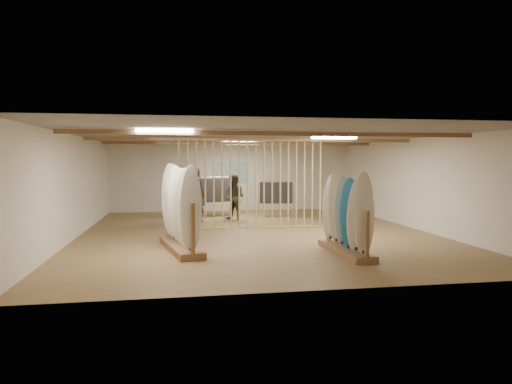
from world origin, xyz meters
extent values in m
plane|color=olive|center=(0.00, 0.00, 0.00)|extent=(12.00, 12.00, 0.00)
plane|color=gray|center=(0.00, 0.00, 2.80)|extent=(12.00, 12.00, 0.00)
plane|color=silver|center=(0.00, 6.00, 1.40)|extent=(12.00, 0.00, 12.00)
plane|color=silver|center=(0.00, -6.00, 1.40)|extent=(12.00, 0.00, 12.00)
plane|color=silver|center=(-5.00, 0.00, 1.40)|extent=(0.00, 12.00, 12.00)
plane|color=silver|center=(5.00, 0.00, 1.40)|extent=(0.00, 12.00, 12.00)
cube|color=olive|center=(0.00, 0.00, 2.72)|extent=(9.50, 6.12, 0.10)
cube|color=white|center=(0.00, 0.00, 2.74)|extent=(1.20, 0.35, 0.06)
cylinder|color=tan|center=(-2.20, 0.80, 1.40)|extent=(0.05, 0.05, 2.78)
cylinder|color=tan|center=(-1.94, 0.80, 1.40)|extent=(0.05, 0.05, 2.78)
cylinder|color=tan|center=(-1.68, 0.80, 1.40)|extent=(0.05, 0.05, 2.78)
cylinder|color=tan|center=(-1.42, 0.80, 1.40)|extent=(0.05, 0.05, 2.78)
cylinder|color=tan|center=(-1.16, 0.80, 1.40)|extent=(0.05, 0.05, 2.78)
cylinder|color=tan|center=(-0.91, 0.80, 1.40)|extent=(0.05, 0.05, 2.78)
cylinder|color=tan|center=(-0.65, 0.80, 1.40)|extent=(0.05, 0.05, 2.78)
cylinder|color=tan|center=(-0.39, 0.80, 1.40)|extent=(0.05, 0.05, 2.78)
cylinder|color=tan|center=(-0.13, 0.80, 1.40)|extent=(0.05, 0.05, 2.78)
cylinder|color=tan|center=(0.13, 0.80, 1.40)|extent=(0.05, 0.05, 2.78)
cylinder|color=tan|center=(0.39, 0.80, 1.40)|extent=(0.05, 0.05, 2.78)
cylinder|color=tan|center=(0.65, 0.80, 1.40)|extent=(0.05, 0.05, 2.78)
cylinder|color=tan|center=(0.91, 0.80, 1.40)|extent=(0.05, 0.05, 2.78)
cylinder|color=tan|center=(1.16, 0.80, 1.40)|extent=(0.05, 0.05, 2.78)
cylinder|color=tan|center=(1.42, 0.80, 1.40)|extent=(0.05, 0.05, 2.78)
cylinder|color=tan|center=(1.68, 0.80, 1.40)|extent=(0.05, 0.05, 2.78)
cylinder|color=tan|center=(1.94, 0.80, 1.40)|extent=(0.05, 0.05, 2.78)
cylinder|color=tan|center=(2.20, 0.80, 1.40)|extent=(0.05, 0.05, 2.78)
cube|color=#3784C2|center=(0.00, 5.98, 1.60)|extent=(1.40, 0.03, 0.90)
cube|color=olive|center=(-2.19, -2.27, 0.08)|extent=(1.08, 2.60, 0.15)
cylinder|color=black|center=(-2.19, -2.27, 1.02)|extent=(0.53, 2.44, 0.01)
ellipsoid|color=white|center=(-1.96, -3.31, 1.10)|extent=(0.49, 0.16, 1.89)
ellipsoid|color=white|center=(-2.05, -2.89, 1.10)|extent=(0.49, 0.16, 1.89)
ellipsoid|color=silver|center=(-2.14, -2.47, 1.10)|extent=(0.49, 0.16, 1.89)
ellipsoid|color=white|center=(-2.23, -2.06, 1.10)|extent=(0.49, 0.16, 1.89)
ellipsoid|color=silver|center=(-2.32, -1.64, 1.10)|extent=(0.49, 0.16, 1.89)
ellipsoid|color=white|center=(-2.41, -1.22, 1.10)|extent=(0.49, 0.16, 1.89)
cube|color=olive|center=(1.52, -3.24, 0.07)|extent=(0.61, 2.28, 0.14)
cylinder|color=black|center=(1.52, -3.24, 0.91)|extent=(0.12, 2.21, 0.01)
ellipsoid|color=silver|center=(1.57, -4.17, 0.98)|extent=(0.44, 0.08, 1.69)
ellipsoid|color=white|center=(1.55, -3.80, 0.98)|extent=(0.44, 0.08, 1.69)
ellipsoid|color=#2D8CD1|center=(1.53, -3.43, 0.98)|extent=(0.44, 0.08, 1.69)
ellipsoid|color=silver|center=(1.51, -3.06, 0.98)|extent=(0.44, 0.08, 1.69)
ellipsoid|color=silver|center=(1.50, -2.69, 0.98)|extent=(0.44, 0.08, 1.69)
ellipsoid|color=white|center=(1.48, -2.31, 0.98)|extent=(0.44, 0.08, 1.69)
cylinder|color=silver|center=(-0.81, 4.05, 1.49)|extent=(1.40, 0.41, 0.03)
cube|color=black|center=(-0.81, 4.05, 1.00)|extent=(1.38, 0.70, 0.87)
cylinder|color=silver|center=(-0.81, 4.05, 0.77)|extent=(0.03, 0.03, 1.54)
cylinder|color=silver|center=(1.37, 3.62, 1.35)|extent=(1.29, 0.27, 0.03)
cube|color=black|center=(1.37, 3.62, 0.91)|extent=(1.25, 0.55, 0.79)
cylinder|color=silver|center=(1.37, 3.62, 0.70)|extent=(0.03, 0.03, 1.40)
imported|color=#2B2A33|center=(-1.64, 2.66, 1.06)|extent=(0.90, 0.74, 2.13)
imported|color=#343028|center=(-0.27, 2.95, 0.93)|extent=(1.13, 1.12, 1.85)
camera|label=1|loc=(-2.22, -13.04, 2.12)|focal=32.00mm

